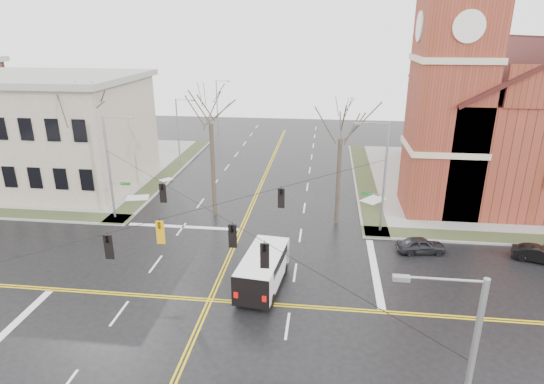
# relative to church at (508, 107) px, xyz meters

# --- Properties ---
(ground) EXTENTS (120.00, 120.00, 0.00)m
(ground) POSITION_rel_church_xyz_m (-24.76, -24.78, -8.43)
(ground) COLOR black
(ground) RESTS_ON ground
(sidewalks) EXTENTS (80.00, 80.00, 0.17)m
(sidewalks) POSITION_rel_church_xyz_m (-24.76, -24.78, -8.36)
(sidewalks) COLOR gray
(sidewalks) RESTS_ON ground
(road_markings) EXTENTS (100.00, 100.00, 0.01)m
(road_markings) POSITION_rel_church_xyz_m (-24.76, -24.78, -8.43)
(road_markings) COLOR gold
(road_markings) RESTS_ON ground
(church) EXTENTS (24.28, 27.48, 27.50)m
(church) POSITION_rel_church_xyz_m (0.00, 0.00, 0.00)
(church) COLOR maroon
(church) RESTS_ON ground
(civic_building_a) EXTENTS (18.00, 14.00, 11.00)m
(civic_building_a) POSITION_rel_church_xyz_m (-46.76, -4.78, -2.93)
(civic_building_a) COLOR gray
(civic_building_a) RESTS_ON ground
(signal_pole_ne) EXTENTS (2.75, 0.22, 9.00)m
(signal_pole_ne) POSITION_rel_church_xyz_m (-13.44, -13.28, -3.48)
(signal_pole_ne) COLOR gray
(signal_pole_ne) RESTS_ON ground
(signal_pole_nw) EXTENTS (2.75, 0.22, 9.00)m
(signal_pole_nw) POSITION_rel_church_xyz_m (-36.09, -13.28, -3.48)
(signal_pole_nw) COLOR gray
(signal_pole_nw) RESTS_ON ground
(span_wires) EXTENTS (23.02, 23.02, 0.03)m
(span_wires) POSITION_rel_church_xyz_m (-24.76, -24.78, -2.23)
(span_wires) COLOR black
(span_wires) RESTS_ON ground
(traffic_signals) EXTENTS (8.21, 8.26, 1.30)m
(traffic_signals) POSITION_rel_church_xyz_m (-24.76, -25.45, -2.98)
(traffic_signals) COLOR black
(traffic_signals) RESTS_ON ground
(streetlight_north_a) EXTENTS (2.30, 0.20, 8.00)m
(streetlight_north_a) POSITION_rel_church_xyz_m (-35.42, 3.22, -3.97)
(streetlight_north_a) COLOR gray
(streetlight_north_a) RESTS_ON ground
(streetlight_north_b) EXTENTS (2.30, 0.20, 8.00)m
(streetlight_north_b) POSITION_rel_church_xyz_m (-35.42, 23.22, -3.97)
(streetlight_north_b) COLOR gray
(streetlight_north_b) RESTS_ON ground
(cargo_van) EXTENTS (3.00, 6.20, 2.27)m
(cargo_van) POSITION_rel_church_xyz_m (-21.68, -22.60, -7.09)
(cargo_van) COLOR white
(cargo_van) RESTS_ON ground
(parked_car_a) EXTENTS (3.71, 1.92, 1.21)m
(parked_car_a) POSITION_rel_church_xyz_m (-10.63, -16.66, -7.83)
(parked_car_a) COLOR black
(parked_car_a) RESTS_ON ground
(parked_car_b) EXTENTS (3.62, 2.15, 1.13)m
(parked_car_b) POSITION_rel_church_xyz_m (-2.50, -17.07, -7.87)
(parked_car_b) COLOR black
(parked_car_b) RESTS_ON ground
(tree_nw_far) EXTENTS (4.00, 4.00, 12.12)m
(tree_nw_far) POSITION_rel_church_xyz_m (-39.14, -11.15, 0.33)
(tree_nw_far) COLOR #32281F
(tree_nw_far) RESTS_ON ground
(tree_nw_near) EXTENTS (4.00, 4.00, 12.23)m
(tree_nw_near) POSITION_rel_church_xyz_m (-27.69, -11.37, 0.41)
(tree_nw_near) COLOR #32281F
(tree_nw_near) RESTS_ON ground
(tree_ne) EXTENTS (4.00, 4.00, 10.87)m
(tree_ne) POSITION_rel_church_xyz_m (-16.85, -11.75, -0.56)
(tree_ne) COLOR #32281F
(tree_ne) RESTS_ON ground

